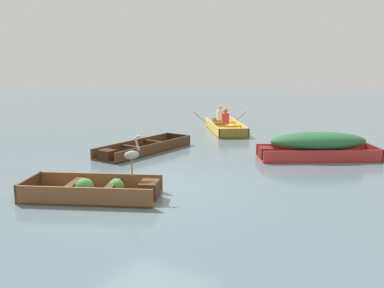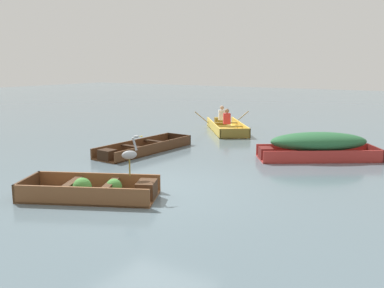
{
  "view_description": "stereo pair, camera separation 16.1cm",
  "coord_description": "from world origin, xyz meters",
  "views": [
    {
      "loc": [
        5.49,
        -7.22,
        2.71
      ],
      "look_at": [
        -1.05,
        3.5,
        0.35
      ],
      "focal_mm": 40.0,
      "sensor_mm": 36.0,
      "label": 1
    },
    {
      "loc": [
        5.62,
        -7.13,
        2.71
      ],
      "look_at": [
        -1.05,
        3.5,
        0.35
      ],
      "focal_mm": 40.0,
      "sensor_mm": 36.0,
      "label": 2
    }
  ],
  "objects": [
    {
      "name": "rowboat_yellow_with_crew",
      "position": [
        -2.48,
        8.41,
        0.18
      ],
      "size": [
        3.29,
        3.56,
        0.93
      ],
      "color": "#E5BC47",
      "rests_on": "ground"
    },
    {
      "name": "skiff_red_near_moored",
      "position": [
        2.28,
        4.98,
        0.44
      ],
      "size": [
        3.42,
        2.8,
        0.79
      ],
      "color": "#AD2D28",
      "rests_on": "ground"
    },
    {
      "name": "ground_plane",
      "position": [
        0.0,
        0.0,
        0.0
      ],
      "size": [
        80.0,
        80.0,
        0.0
      ],
      "primitive_type": "plane",
      "color": "slate"
    },
    {
      "name": "heron_on_dinghy",
      "position": [
        -0.03,
        -0.52,
        0.89
      ],
      "size": [
        0.32,
        0.42,
        0.84
      ],
      "color": "olive",
      "rests_on": "dinghy_wooden_brown_foreground"
    },
    {
      "name": "dinghy_wooden_brown_foreground",
      "position": [
        -0.53,
        -1.03,
        0.15
      ],
      "size": [
        2.96,
        2.21,
        0.42
      ],
      "color": "brown",
      "rests_on": "ground"
    },
    {
      "name": "skiff_dark_varnish_mid_moored",
      "position": [
        -2.62,
        3.07,
        0.11
      ],
      "size": [
        1.18,
        3.63,
        0.32
      ],
      "color": "#4C2D19",
      "rests_on": "ground"
    }
  ]
}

